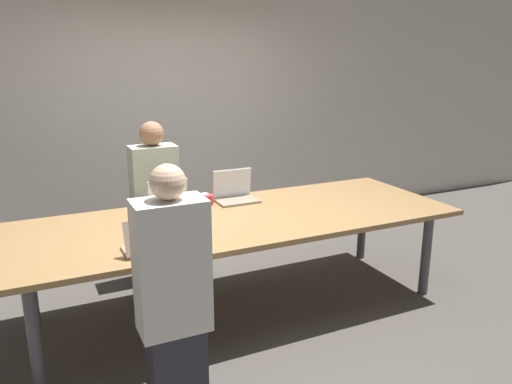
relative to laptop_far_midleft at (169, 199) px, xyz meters
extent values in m
plane|color=#4C4742|center=(0.42, -0.49, -0.84)|extent=(24.00, 24.00, 0.00)
cube|color=beige|center=(0.42, 1.55, 0.56)|extent=(12.00, 0.06, 2.80)
cube|color=#9E7547|center=(0.42, -0.49, -0.09)|extent=(3.40, 1.24, 0.04)
cylinder|color=#4C4C51|center=(-1.10, -0.93, -0.47)|extent=(0.08, 0.08, 0.74)
cylinder|color=#4C4C51|center=(1.94, -0.93, -0.47)|extent=(0.08, 0.08, 0.74)
cylinder|color=#4C4C51|center=(-1.10, -0.05, -0.47)|extent=(0.08, 0.08, 0.74)
cylinder|color=#4C4C51|center=(1.94, -0.05, -0.47)|extent=(0.08, 0.08, 0.74)
cube|color=silver|center=(0.00, -0.04, -0.06)|extent=(0.33, 0.20, 0.02)
cube|color=silver|center=(0.00, 0.05, 0.06)|extent=(0.34, 0.06, 0.20)
cube|color=silver|center=(0.00, 0.04, 0.05)|extent=(0.33, 0.06, 0.20)
cube|color=#2D2D38|center=(-0.02, 0.37, -0.62)|extent=(0.32, 0.24, 0.45)
cube|color=beige|center=(-0.02, 0.37, 0.00)|extent=(0.40, 0.24, 0.78)
sphere|color=#9E7051|center=(-0.02, 0.37, 0.49)|extent=(0.21, 0.21, 0.21)
cylinder|color=white|center=(0.28, -0.07, -0.02)|extent=(0.07, 0.07, 0.10)
cube|color=gray|center=(0.56, -0.12, -0.06)|extent=(0.35, 0.24, 0.02)
cube|color=gray|center=(0.56, 0.00, 0.08)|extent=(0.35, 0.04, 0.25)
cube|color=silver|center=(0.56, -0.01, 0.08)|extent=(0.35, 0.04, 0.24)
cylinder|color=red|center=(0.31, -0.08, -0.02)|extent=(0.08, 0.08, 0.08)
cube|color=gray|center=(-0.37, -0.88, -0.06)|extent=(0.35, 0.21, 0.02)
cube|color=gray|center=(-0.37, -0.96, 0.06)|extent=(0.36, 0.08, 0.21)
cube|color=silver|center=(-0.37, -0.95, 0.05)|extent=(0.35, 0.08, 0.20)
cube|color=#2D2D38|center=(-0.36, -1.33, -0.62)|extent=(0.32, 0.24, 0.45)
cube|color=silver|center=(-0.36, -1.33, 0.00)|extent=(0.40, 0.24, 0.78)
sphere|color=beige|center=(-0.36, -1.33, 0.48)|extent=(0.20, 0.20, 0.20)
cube|color=black|center=(0.09, -0.54, -0.04)|extent=(0.11, 0.15, 0.05)
camera|label=1|loc=(-1.03, -3.86, 1.13)|focal=35.00mm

